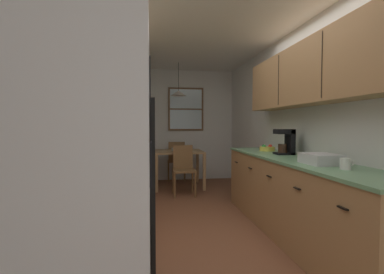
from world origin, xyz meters
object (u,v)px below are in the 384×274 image
at_px(storage_canister, 111,155).
at_px(fruit_bowl, 267,148).
at_px(stove_range, 104,224).
at_px(microwave_over_range, 87,76).
at_px(table_serving_bowl, 175,149).
at_px(dining_chair_near, 184,167).
at_px(trash_bin, 146,180).
at_px(refrigerator, 88,193).
at_px(coffee_maker, 286,141).
at_px(dining_table, 179,156).
at_px(dish_rack, 320,159).
at_px(mug_by_coffeemaker, 346,164).
at_px(dining_chair_far, 176,159).

xyz_separation_m(storage_canister, fruit_bowl, (2.05, 1.03, -0.05)).
distance_m(stove_range, microwave_over_range, 1.19).
distance_m(stove_range, table_serving_bowl, 3.55).
bearing_deg(microwave_over_range, dining_chair_near, 68.63).
xyz_separation_m(microwave_over_range, fruit_bowl, (2.16, 1.53, -0.72)).
xyz_separation_m(dining_chair_near, trash_bin, (-0.67, -0.16, -0.19)).
height_order(microwave_over_range, storage_canister, microwave_over_range).
relative_size(dining_chair_near, fruit_bowl, 4.12).
height_order(refrigerator, stove_range, refrigerator).
bearing_deg(coffee_maker, refrigerator, -139.60).
height_order(dining_table, table_serving_bowl, table_serving_bowl).
bearing_deg(dish_rack, dining_chair_near, 110.99).
bearing_deg(mug_by_coffeemaker, table_serving_bowl, 107.05).
distance_m(dining_table, dining_chair_far, 0.65).
xyz_separation_m(dining_table, table_serving_bowl, (-0.06, 0.03, 0.14)).
relative_size(trash_bin, mug_by_coffeemaker, 5.13).
xyz_separation_m(refrigerator, storage_canister, (-0.04, 1.22, 0.08)).
bearing_deg(storage_canister, dining_chair_near, 66.74).
relative_size(trash_bin, fruit_bowl, 2.85).
height_order(refrigerator, mug_by_coffeemaker, refrigerator).
bearing_deg(storage_canister, mug_by_coffeemaker, -19.09).
height_order(microwave_over_range, fruit_bowl, microwave_over_range).
xyz_separation_m(dining_chair_near, dish_rack, (1.01, -2.63, 0.45)).
bearing_deg(dining_chair_far, dining_table, -91.04).
xyz_separation_m(dining_chair_near, coffee_maker, (1.11, -1.74, 0.57)).
relative_size(mug_by_coffeemaker, fruit_bowl, 0.56).
bearing_deg(refrigerator, trash_bin, 85.51).
bearing_deg(fruit_bowl, dining_table, 120.62).
xyz_separation_m(storage_canister, dish_rack, (1.98, -0.36, -0.03)).
bearing_deg(dining_table, fruit_bowl, -59.38).
relative_size(dining_chair_near, trash_bin, 1.44).
bearing_deg(fruit_bowl, trash_bin, 148.58).
bearing_deg(mug_by_coffeemaker, dining_table, 106.25).
distance_m(refrigerator, dining_chair_far, 4.86).
bearing_deg(table_serving_bowl, dining_chair_far, 83.10).
height_order(dining_table, dining_chair_near, dining_chair_near).
bearing_deg(trash_bin, refrigerator, -94.49).
height_order(refrigerator, storage_canister, refrigerator).
distance_m(trash_bin, coffee_maker, 2.50).
bearing_deg(dining_table, coffee_maker, -64.38).
xyz_separation_m(microwave_over_range, table_serving_bowl, (0.99, 3.43, -0.88)).
xyz_separation_m(storage_canister, table_serving_bowl, (0.88, 2.93, -0.21)).
bearing_deg(table_serving_bowl, fruit_bowl, -58.33).
relative_size(storage_canister, coffee_maker, 0.51).
bearing_deg(stove_range, refrigerator, -87.31).
bearing_deg(stove_range, mug_by_coffeemaker, -5.47).
bearing_deg(storage_canister, dining_table, 71.94).
bearing_deg(dining_chair_far, dish_rack, -75.32).
bearing_deg(mug_by_coffeemaker, stove_range, 174.53).
distance_m(fruit_bowl, dish_rack, 1.40).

